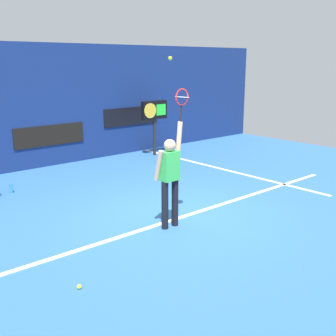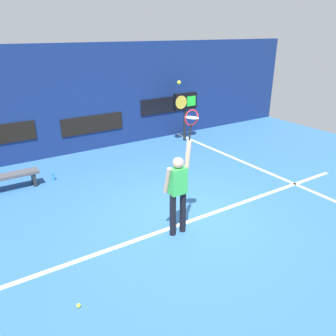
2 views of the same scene
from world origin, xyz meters
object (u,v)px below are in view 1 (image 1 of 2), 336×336
at_px(tennis_racket, 182,99).
at_px(water_bottle, 11,188).
at_px(spare_ball, 79,287).
at_px(tennis_player, 170,175).
at_px(tennis_ball, 170,58).
at_px(scoreboard_clock, 154,113).

distance_m(tennis_racket, water_bottle, 4.99).
bearing_deg(spare_ball, tennis_player, 19.95).
bearing_deg(spare_ball, water_bottle, 78.62).
height_order(tennis_player, tennis_ball, tennis_ball).
bearing_deg(scoreboard_clock, tennis_racket, -124.59).
xyz_separation_m(water_bottle, spare_ball, (-1.00, -4.98, -0.09)).
bearing_deg(tennis_ball, water_bottle, 108.78).
xyz_separation_m(tennis_player, tennis_racket, (0.29, -0.00, 1.39)).
bearing_deg(spare_ball, tennis_racket, 17.91).
bearing_deg(tennis_player, tennis_ball, -127.55).
height_order(tennis_ball, spare_ball, tennis_ball).
distance_m(tennis_player, spare_ball, 2.78).
distance_m(tennis_player, tennis_ball, 2.10).
relative_size(tennis_ball, scoreboard_clock, 0.04).
relative_size(tennis_ball, spare_ball, 1.00).
relative_size(scoreboard_clock, spare_ball, 26.63).
distance_m(water_bottle, spare_ball, 5.08).
xyz_separation_m(tennis_player, tennis_ball, (-0.04, -0.05, 2.10)).
relative_size(water_bottle, spare_ball, 3.53).
relative_size(scoreboard_clock, water_bottle, 7.54).
height_order(tennis_racket, water_bottle, tennis_racket).
bearing_deg(water_bottle, tennis_racket, -67.07).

